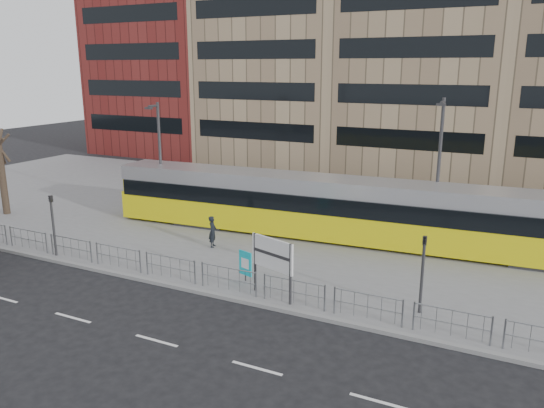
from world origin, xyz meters
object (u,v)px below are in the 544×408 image
at_px(ad_panel, 245,264).
at_px(pedestrian, 213,232).
at_px(lamp_post_east, 439,166).
at_px(tram, 356,211).
at_px(station_sign, 272,257).
at_px(lamp_post_west, 160,155).
at_px(traffic_light_east, 423,265).
at_px(traffic_light_west, 52,218).

height_order(ad_panel, pedestrian, pedestrian).
bearing_deg(lamp_post_east, tram, -160.12).
height_order(station_sign, lamp_post_west, lamp_post_west).
bearing_deg(ad_panel, traffic_light_east, 18.86).
xyz_separation_m(ad_panel, traffic_light_east, (7.54, 0.23, 1.17)).
bearing_deg(lamp_post_west, traffic_light_east, -20.91).
bearing_deg(lamp_post_east, ad_panel, -126.05).
distance_m(ad_panel, traffic_light_east, 7.64).
relative_size(station_sign, traffic_light_east, 0.82).
distance_m(traffic_light_west, traffic_light_east, 17.78).
distance_m(station_sign, lamp_post_west, 14.13).
distance_m(tram, traffic_light_east, 8.83).
relative_size(pedestrian, lamp_post_west, 0.23).
distance_m(station_sign, pedestrian, 7.09).
bearing_deg(traffic_light_east, station_sign, -171.15).
bearing_deg(traffic_light_east, ad_panel, 178.60).
relative_size(station_sign, lamp_post_east, 0.33).
height_order(station_sign, traffic_light_west, traffic_light_west).
height_order(pedestrian, lamp_post_east, lamp_post_east).
bearing_deg(lamp_post_west, pedestrian, -30.64).
bearing_deg(tram, lamp_post_east, 15.86).
height_order(station_sign, pedestrian, station_sign).
bearing_deg(tram, traffic_light_west, -149.35).
bearing_deg(ad_panel, station_sign, -11.69).
distance_m(station_sign, traffic_light_west, 11.97).
bearing_deg(pedestrian, lamp_post_east, -78.54).
xyz_separation_m(station_sign, traffic_light_west, (-11.97, -0.30, 0.22)).
bearing_deg(traffic_light_west, lamp_post_west, 102.96).
xyz_separation_m(pedestrian, lamp_post_west, (-5.98, 3.54, 3.10)).
height_order(tram, traffic_light_east, tram).
bearing_deg(pedestrian, ad_panel, -148.52).
height_order(traffic_light_west, lamp_post_east, lamp_post_east).
height_order(pedestrian, lamp_post_west, lamp_post_west).
bearing_deg(lamp_post_east, traffic_light_west, -148.41).
relative_size(tram, pedestrian, 17.26).
relative_size(tram, lamp_post_west, 4.03).
relative_size(pedestrian, traffic_light_east, 0.54).
relative_size(ad_panel, lamp_post_west, 0.19).
xyz_separation_m(tram, station_sign, (-0.85, -8.56, 0.07)).
bearing_deg(station_sign, traffic_light_west, -160.94).
distance_m(tram, ad_panel, 8.07).
distance_m(traffic_light_east, lamp_post_east, 9.09).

